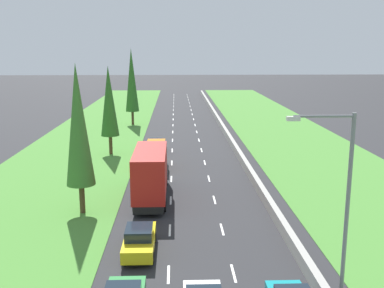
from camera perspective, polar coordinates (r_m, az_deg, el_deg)
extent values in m
plane|color=#28282B|center=(62.18, -0.87, 1.03)|extent=(300.00, 300.00, 0.00)
cube|color=#478433|center=(63.19, -12.42, 0.94)|extent=(14.00, 140.00, 0.04)
cube|color=#478433|center=(64.10, 12.07, 1.11)|extent=(14.00, 140.00, 0.04)
cube|color=#9E9B93|center=(62.48, 4.36, 1.45)|extent=(0.44, 120.00, 0.85)
cube|color=white|center=(25.01, -3.01, -16.24)|extent=(0.14, 2.00, 0.01)
cube|color=white|center=(30.43, -2.84, -10.89)|extent=(0.14, 2.00, 0.01)
cube|color=white|center=(36.03, -2.73, -7.18)|extent=(0.14, 2.00, 0.01)
cube|color=white|center=(41.75, -2.65, -4.47)|extent=(0.14, 2.00, 0.01)
cube|color=white|center=(47.53, -2.59, -2.42)|extent=(0.14, 2.00, 0.01)
cube|color=white|center=(53.36, -2.54, -0.82)|extent=(0.14, 2.00, 0.01)
cube|color=white|center=(59.23, -2.50, 0.47)|extent=(0.14, 2.00, 0.01)
cube|color=white|center=(65.12, -2.47, 1.53)|extent=(0.14, 2.00, 0.01)
cube|color=white|center=(71.03, -2.44, 2.41)|extent=(0.14, 2.00, 0.01)
cube|color=white|center=(76.95, -2.42, 3.15)|extent=(0.14, 2.00, 0.01)
cube|color=white|center=(82.88, -2.40, 3.79)|extent=(0.14, 2.00, 0.01)
cube|color=white|center=(88.82, -2.38, 4.34)|extent=(0.14, 2.00, 0.01)
cube|color=white|center=(94.77, -2.37, 4.82)|extent=(0.14, 2.00, 0.01)
cube|color=white|center=(100.73, -2.36, 5.25)|extent=(0.14, 2.00, 0.01)
cube|color=white|center=(106.69, -2.34, 5.63)|extent=(0.14, 2.00, 0.01)
cube|color=white|center=(112.66, -2.33, 5.97)|extent=(0.14, 2.00, 0.01)
cube|color=white|center=(118.62, -2.33, 6.27)|extent=(0.14, 2.00, 0.01)
cube|color=white|center=(25.19, 5.30, -16.06)|extent=(0.14, 2.00, 0.01)
cube|color=white|center=(30.58, 3.85, -10.79)|extent=(0.14, 2.00, 0.01)
cube|color=white|center=(36.16, 2.87, -7.11)|extent=(0.14, 2.00, 0.01)
cube|color=white|center=(41.85, 2.16, -4.42)|extent=(0.14, 2.00, 0.01)
cube|color=white|center=(47.63, 1.63, -2.38)|extent=(0.14, 2.00, 0.01)
cube|color=white|center=(53.45, 1.22, -0.79)|extent=(0.14, 2.00, 0.01)
cube|color=white|center=(59.30, 0.88, 0.50)|extent=(0.14, 2.00, 0.01)
cube|color=white|center=(65.19, 0.61, 1.55)|extent=(0.14, 2.00, 0.01)
cube|color=white|center=(71.09, 0.38, 2.42)|extent=(0.14, 2.00, 0.01)
cube|color=white|center=(77.01, 0.19, 3.17)|extent=(0.14, 2.00, 0.01)
cube|color=white|center=(82.94, 0.02, 3.80)|extent=(0.14, 2.00, 0.01)
cube|color=white|center=(88.88, -0.12, 4.36)|extent=(0.14, 2.00, 0.01)
cube|color=white|center=(94.82, -0.25, 4.84)|extent=(0.14, 2.00, 0.01)
cube|color=white|center=(100.78, -0.36, 5.26)|extent=(0.14, 2.00, 0.01)
cube|color=white|center=(106.73, -0.46, 5.64)|extent=(0.14, 2.00, 0.01)
cube|color=white|center=(112.70, -0.54, 5.98)|extent=(0.14, 2.00, 0.01)
cube|color=white|center=(118.66, -0.62, 6.28)|extent=(0.14, 2.00, 0.01)
cube|color=yellow|center=(27.26, -6.69, -12.24)|extent=(1.76, 4.50, 0.72)
cube|color=#19232D|center=(26.86, -6.75, -11.09)|extent=(1.56, 1.90, 0.60)
cylinder|color=black|center=(28.75, -8.07, -11.74)|extent=(0.22, 0.64, 0.64)
cylinder|color=black|center=(28.63, -4.82, -11.76)|extent=(0.22, 0.64, 0.64)
cylinder|color=black|center=(26.23, -8.71, -14.18)|extent=(0.22, 0.64, 0.64)
cylinder|color=black|center=(26.10, -5.11, -14.23)|extent=(0.22, 0.64, 0.64)
cube|color=black|center=(36.63, -5.17, -5.91)|extent=(2.20, 9.40, 0.56)
cube|color=slate|center=(39.67, -4.94, -2.21)|extent=(2.40, 2.20, 2.50)
cube|color=#B21E19|center=(35.03, -5.32, -3.46)|extent=(2.44, 7.20, 3.30)
cylinder|color=black|center=(39.93, -6.53, -4.84)|extent=(0.22, 0.64, 0.64)
cylinder|color=black|center=(39.82, -3.30, -4.83)|extent=(0.22, 0.64, 0.64)
cylinder|color=black|center=(34.74, -7.21, -7.45)|extent=(0.22, 0.64, 0.64)
cylinder|color=black|center=(34.61, -3.48, -7.45)|extent=(0.22, 0.64, 0.64)
cylinder|color=black|center=(33.73, -7.37, -8.06)|extent=(0.22, 0.64, 0.64)
cylinder|color=black|center=(33.60, -3.52, -8.07)|extent=(0.22, 0.64, 0.64)
cube|color=orange|center=(45.30, -4.55, -1.85)|extent=(1.90, 4.90, 1.40)
cube|color=orange|center=(44.73, -4.60, -0.39)|extent=(1.80, 3.10, 1.10)
cylinder|color=black|center=(46.99, -5.53, -2.24)|extent=(0.22, 0.64, 0.64)
cylinder|color=black|center=(46.91, -3.40, -2.23)|extent=(0.22, 0.64, 0.64)
cylinder|color=black|center=(44.05, -5.75, -3.21)|extent=(0.22, 0.64, 0.64)
cylinder|color=black|center=(43.98, -3.49, -3.20)|extent=(0.22, 0.64, 0.64)
cube|color=red|center=(52.15, -4.60, -0.37)|extent=(1.68, 3.90, 0.76)
cube|color=#19232D|center=(51.71, -4.62, 0.32)|extent=(1.52, 1.60, 0.64)
cylinder|color=black|center=(53.45, -5.35, -0.49)|extent=(0.22, 0.64, 0.64)
cylinder|color=black|center=(53.38, -3.72, -0.48)|extent=(0.22, 0.64, 0.64)
cylinder|color=black|center=(51.09, -5.50, -1.08)|extent=(0.22, 0.64, 0.64)
cylinder|color=black|center=(51.02, -3.79, -1.07)|extent=(0.22, 0.64, 0.64)
cylinder|color=#4C3823|center=(33.98, -13.81, -6.77)|extent=(0.40, 0.40, 2.20)
cone|color=#3D752D|center=(32.67, -14.28, 2.36)|extent=(2.07, 2.07, 8.75)
cylinder|color=#4C3823|center=(51.96, -10.30, -0.12)|extent=(0.39, 0.39, 2.20)
cone|color=#2D6623|center=(51.16, -10.51, 5.40)|extent=(2.05, 2.05, 7.87)
cylinder|color=#4C3823|center=(71.78, -7.55, 3.30)|extent=(0.40, 0.40, 2.20)
cone|color=#2D6623|center=(71.13, -7.69, 8.08)|extent=(2.10, 2.10, 9.80)
cylinder|color=gray|center=(22.68, 19.17, -7.56)|extent=(0.20, 0.20, 9.00)
cylinder|color=gray|center=(21.19, 16.44, 3.41)|extent=(2.80, 0.12, 0.12)
cube|color=silver|center=(20.80, 12.76, 3.17)|extent=(0.60, 0.28, 0.20)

